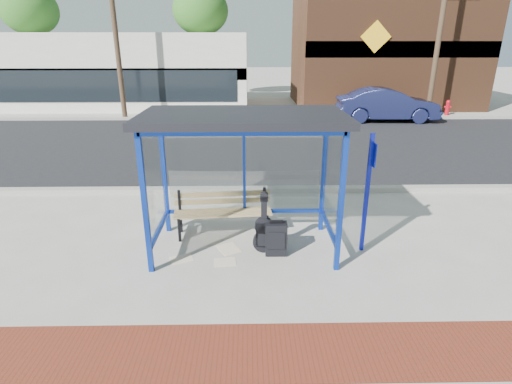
{
  "coord_description": "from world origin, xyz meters",
  "views": [
    {
      "loc": [
        0.09,
        -6.4,
        3.45
      ],
      "look_at": [
        0.21,
        0.2,
        1.0
      ],
      "focal_mm": 28.0,
      "sensor_mm": 36.0,
      "label": 1
    }
  ],
  "objects_px": {
    "suitcase": "(276,239)",
    "parked_car": "(387,105)",
    "backpack": "(278,241)",
    "bench": "(223,210)",
    "guitar_bag": "(264,232)",
    "fire_hydrant": "(448,107)"
  },
  "relations": [
    {
      "from": "backpack",
      "to": "parked_car",
      "type": "xyz_separation_m",
      "value": [
        6.03,
        12.67,
        0.58
      ]
    },
    {
      "from": "fire_hydrant",
      "to": "suitcase",
      "type": "bearing_deg",
      "value": -124.21
    },
    {
      "from": "fire_hydrant",
      "to": "bench",
      "type": "bearing_deg",
      "value": -128.44
    },
    {
      "from": "suitcase",
      "to": "parked_car",
      "type": "bearing_deg",
      "value": 65.04
    },
    {
      "from": "suitcase",
      "to": "guitar_bag",
      "type": "bearing_deg",
      "value": 154.84
    },
    {
      "from": "parked_car",
      "to": "fire_hydrant",
      "type": "height_order",
      "value": "parked_car"
    },
    {
      "from": "bench",
      "to": "fire_hydrant",
      "type": "relative_size",
      "value": 2.39
    },
    {
      "from": "bench",
      "to": "parked_car",
      "type": "height_order",
      "value": "parked_car"
    },
    {
      "from": "guitar_bag",
      "to": "parked_car",
      "type": "xyz_separation_m",
      "value": [
        6.29,
        12.68,
        0.38
      ]
    },
    {
      "from": "bench",
      "to": "backpack",
      "type": "distance_m",
      "value": 1.29
    },
    {
      "from": "bench",
      "to": "guitar_bag",
      "type": "bearing_deg",
      "value": -49.65
    },
    {
      "from": "fire_hydrant",
      "to": "guitar_bag",
      "type": "bearing_deg",
      "value": -124.95
    },
    {
      "from": "bench",
      "to": "guitar_bag",
      "type": "xyz_separation_m",
      "value": [
        0.76,
        -0.75,
        -0.1
      ]
    },
    {
      "from": "bench",
      "to": "parked_car",
      "type": "bearing_deg",
      "value": 54.43
    },
    {
      "from": "backpack",
      "to": "bench",
      "type": "bearing_deg",
      "value": 149.86
    },
    {
      "from": "backpack",
      "to": "suitcase",
      "type": "bearing_deg",
      "value": -107.9
    },
    {
      "from": "guitar_bag",
      "to": "parked_car",
      "type": "height_order",
      "value": "parked_car"
    },
    {
      "from": "backpack",
      "to": "parked_car",
      "type": "height_order",
      "value": "parked_car"
    },
    {
      "from": "guitar_bag",
      "to": "suitcase",
      "type": "xyz_separation_m",
      "value": [
        0.21,
        -0.1,
        -0.09
      ]
    },
    {
      "from": "guitar_bag",
      "to": "parked_car",
      "type": "distance_m",
      "value": 14.16
    },
    {
      "from": "backpack",
      "to": "parked_car",
      "type": "relative_size",
      "value": 0.09
    },
    {
      "from": "backpack",
      "to": "parked_car",
      "type": "distance_m",
      "value": 14.04
    }
  ]
}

